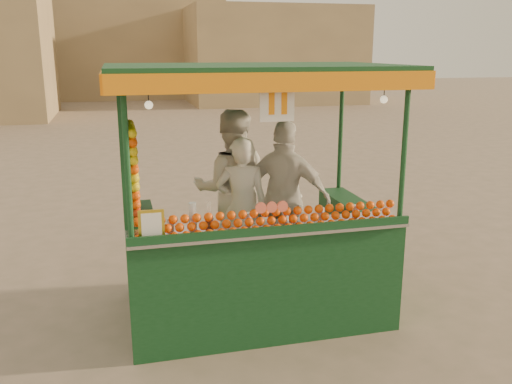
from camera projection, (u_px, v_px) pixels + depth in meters
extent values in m
plane|color=#6C5F4D|center=(255.00, 301.00, 6.34)|extent=(90.00, 90.00, 0.00)
cube|color=tan|center=(272.00, 55.00, 29.90)|extent=(9.00, 6.00, 5.00)
cube|color=tan|center=(101.00, 38.00, 33.13)|extent=(14.00, 7.00, 7.00)
cube|color=#0F3717|center=(254.00, 296.00, 6.09)|extent=(2.68, 1.65, 0.31)
cylinder|color=black|center=(169.00, 303.00, 5.86)|extent=(0.37, 0.10, 0.37)
cylinder|color=black|center=(332.00, 285.00, 6.30)|extent=(0.37, 0.10, 0.37)
cube|color=#0F3717|center=(270.00, 272.00, 5.32)|extent=(2.68, 0.31, 0.82)
cube|color=#0F3717|center=(142.00, 255.00, 5.76)|extent=(0.31, 1.34, 0.82)
cube|color=#0F3717|center=(351.00, 236.00, 6.33)|extent=(0.31, 1.34, 0.82)
cube|color=#B2B2B7|center=(270.00, 229.00, 5.24)|extent=(2.68, 0.47, 0.03)
cylinder|color=#0F3717|center=(127.00, 166.00, 4.63)|extent=(0.05, 0.05, 1.44)
cylinder|color=#0F3717|center=(404.00, 152.00, 5.24)|extent=(0.05, 0.05, 1.44)
cylinder|color=#0F3717|center=(124.00, 138.00, 6.08)|extent=(0.05, 0.05, 1.44)
cylinder|color=#0F3717|center=(341.00, 130.00, 6.69)|extent=(0.05, 0.05, 1.44)
cube|color=#0F3717|center=(253.00, 69.00, 5.47)|extent=(2.89, 1.85, 0.08)
cube|color=orange|center=(280.00, 82.00, 4.62)|extent=(2.89, 0.04, 0.16)
cube|color=orange|center=(234.00, 73.00, 6.36)|extent=(2.89, 0.04, 0.16)
cube|color=orange|center=(104.00, 79.00, 5.15)|extent=(0.04, 1.85, 0.16)
cube|color=orange|center=(385.00, 75.00, 5.84)|extent=(0.04, 1.85, 0.16)
cylinder|color=#FD684D|center=(272.00, 207.00, 5.05)|extent=(0.10, 0.03, 0.10)
cube|color=gold|center=(152.00, 226.00, 4.81)|extent=(0.23, 0.02, 0.29)
cube|color=white|center=(277.00, 104.00, 4.75)|extent=(0.31, 0.02, 0.31)
sphere|color=#FFE5B2|center=(149.00, 105.00, 4.62)|extent=(0.07, 0.07, 0.07)
sphere|color=#FFE5B2|center=(384.00, 99.00, 5.14)|extent=(0.07, 0.07, 0.07)
imported|color=white|center=(242.00, 207.00, 6.12)|extent=(0.65, 0.51, 1.58)
imported|color=beige|center=(232.00, 189.00, 6.37)|extent=(1.01, 0.84, 1.85)
imported|color=silver|center=(285.00, 199.00, 6.15)|extent=(1.10, 0.91, 1.75)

